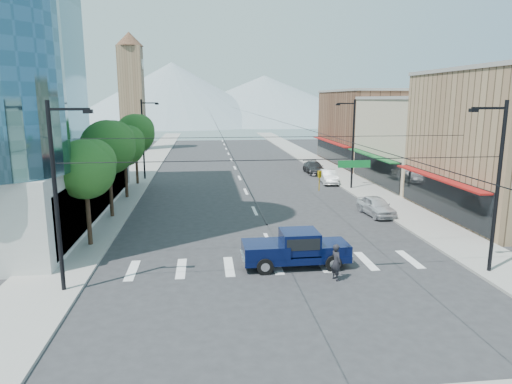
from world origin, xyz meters
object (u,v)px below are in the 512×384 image
at_px(parked_car_mid, 329,177).
at_px(parked_car_far, 314,168).
at_px(pickup_truck, 295,248).
at_px(parked_car_near, 376,206).
at_px(pedestrian, 336,262).

relative_size(parked_car_mid, parked_car_far, 0.89).
xyz_separation_m(parked_car_mid, parked_car_far, (0.00, 6.69, -0.01)).
xyz_separation_m(pickup_truck, parked_car_mid, (8.59, 24.35, -0.31)).
bearing_deg(parked_car_near, parked_car_far, 84.79).
bearing_deg(parked_car_far, parked_car_mid, -91.07).
height_order(parked_car_near, parked_car_mid, parked_car_near).
height_order(pickup_truck, pedestrian, pickup_truck).
bearing_deg(pickup_truck, parked_car_near, 49.26).
distance_m(pedestrian, parked_car_far, 33.91).
height_order(pickup_truck, parked_car_far, pickup_truck).
height_order(pickup_truck, parked_car_near, pickup_truck).
bearing_deg(pickup_truck, pedestrian, -52.96).
height_order(pedestrian, parked_car_near, pedestrian).
distance_m(pickup_truck, parked_car_near, 13.42).
bearing_deg(parked_car_mid, pickup_truck, -103.84).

